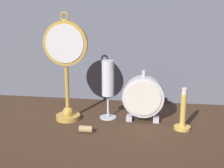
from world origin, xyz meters
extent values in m
plane|color=#422D1E|center=(0.00, 0.00, 0.00)|extent=(4.00, 4.00, 0.00)
cube|color=slate|center=(0.00, 0.33, 0.28)|extent=(1.43, 0.01, 0.57)
cylinder|color=gold|center=(-0.16, 0.08, 0.01)|extent=(0.08, 0.08, 0.02)
sphere|color=gold|center=(-0.16, 0.08, 0.03)|extent=(0.04, 0.04, 0.04)
cylinder|color=gold|center=(-0.16, 0.08, 0.10)|extent=(0.01, 0.01, 0.17)
cylinder|color=gold|center=(-0.16, 0.08, 0.27)|extent=(0.15, 0.02, 0.15)
cylinder|color=silver|center=(-0.16, 0.07, 0.27)|extent=(0.13, 0.00, 0.13)
torus|color=gold|center=(-0.16, 0.08, 0.36)|extent=(0.03, 0.01, 0.03)
cube|color=silver|center=(0.06, 0.10, 0.01)|extent=(0.02, 0.03, 0.02)
cube|color=silver|center=(0.15, 0.10, 0.01)|extent=(0.02, 0.03, 0.02)
cylinder|color=silver|center=(0.11, 0.10, 0.09)|extent=(0.14, 0.04, 0.14)
cylinder|color=silver|center=(0.11, 0.08, 0.09)|extent=(0.12, 0.00, 0.12)
cylinder|color=silver|center=(0.11, 0.10, 0.17)|extent=(0.01, 0.01, 0.02)
cylinder|color=silver|center=(-0.02, 0.11, 0.00)|extent=(0.06, 0.06, 0.01)
cylinder|color=silver|center=(-0.02, 0.11, 0.04)|extent=(0.01, 0.01, 0.08)
cylinder|color=white|center=(-0.02, 0.11, 0.15)|extent=(0.04, 0.04, 0.12)
cylinder|color=#E5D17F|center=(-0.02, 0.11, 0.12)|extent=(0.04, 0.04, 0.08)
cylinder|color=gold|center=(0.24, 0.05, 0.01)|extent=(0.05, 0.05, 0.01)
cylinder|color=gold|center=(0.24, 0.05, 0.06)|extent=(0.02, 0.02, 0.11)
cylinder|color=silver|center=(0.24, 0.05, 0.13)|extent=(0.02, 0.02, 0.02)
cylinder|color=tan|center=(-0.07, -0.03, 0.01)|extent=(0.04, 0.02, 0.02)
camera|label=1|loc=(0.15, -0.92, 0.40)|focal=50.00mm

